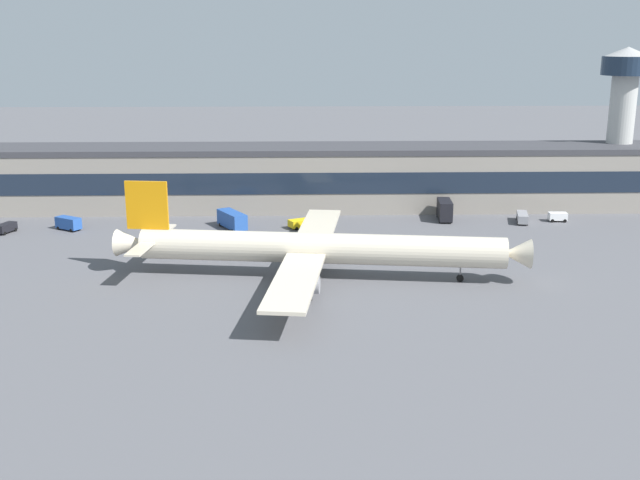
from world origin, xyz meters
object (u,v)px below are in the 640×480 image
at_px(baggage_tug, 558,216).
at_px(pushback_tractor, 302,223).
at_px(fuel_truck, 232,219).
at_px(control_tower, 622,108).
at_px(belt_loader, 522,217).
at_px(crew_van, 69,223).
at_px(catering_truck, 445,209).
at_px(follow_me_car, 6,228).
at_px(traffic_cone_0, 298,295).
at_px(airliner, 315,248).

bearing_deg(baggage_tug, pushback_tractor, -175.46).
bearing_deg(fuel_truck, baggage_tug, 3.50).
bearing_deg(control_tower, fuel_truck, -166.08).
height_order(fuel_truck, belt_loader, fuel_truck).
height_order(fuel_truck, crew_van, fuel_truck).
bearing_deg(belt_loader, catering_truck, 171.75).
distance_m(follow_me_car, traffic_cone_0, 68.39).
relative_size(catering_truck, traffic_cone_0, 10.56).
bearing_deg(follow_me_car, catering_truck, 5.42).
bearing_deg(follow_me_car, pushback_tractor, 2.42).
xyz_separation_m(airliner, control_tower, (68.83, 52.78, 16.65)).
relative_size(pushback_tractor, traffic_cone_0, 7.82).
height_order(baggage_tug, fuel_truck, fuel_truck).
distance_m(catering_truck, crew_van, 75.25).
distance_m(follow_me_car, crew_van, 11.69).
xyz_separation_m(control_tower, traffic_cone_0, (-71.39, -62.14, -21.03)).
bearing_deg(baggage_tug, crew_van, -177.35).
xyz_separation_m(catering_truck, baggage_tug, (23.05, -1.63, -1.21)).
relative_size(belt_loader, traffic_cone_0, 9.58).
height_order(catering_truck, belt_loader, catering_truck).
distance_m(airliner, follow_me_car, 65.95).
bearing_deg(crew_van, baggage_tug, 2.65).
relative_size(airliner, pushback_tractor, 11.92).
distance_m(control_tower, catering_truck, 48.00).
xyz_separation_m(follow_me_car, crew_van, (11.50, 2.04, 0.37)).
bearing_deg(airliner, pushback_tractor, 93.44).
distance_m(fuel_truck, belt_loader, 58.84).
bearing_deg(catering_truck, crew_van, -175.30).
bearing_deg(belt_loader, crew_van, -177.52).
xyz_separation_m(control_tower, catering_truck, (-41.31, -15.27, -19.08)).
xyz_separation_m(fuel_truck, crew_van, (-31.76, -0.49, -0.42)).
xyz_separation_m(fuel_truck, pushback_tractor, (13.80, -0.11, -0.83)).
distance_m(fuel_truck, follow_me_car, 43.34).
distance_m(pushback_tractor, crew_van, 45.57).
bearing_deg(belt_loader, fuel_truck, -176.65).
bearing_deg(catering_truck, fuel_truck, -172.51).
bearing_deg(airliner, crew_van, 146.57).
distance_m(catering_truck, pushback_tractor, 30.02).
bearing_deg(belt_loader, baggage_tug, 4.70).
relative_size(follow_me_car, belt_loader, 0.72).
xyz_separation_m(control_tower, fuel_truck, (-84.54, -20.95, -19.49)).
distance_m(baggage_tug, fuel_truck, 66.41).
distance_m(catering_truck, fuel_truck, 43.60).
relative_size(catering_truck, baggage_tug, 2.00).
relative_size(control_tower, fuel_truck, 3.97).
distance_m(fuel_truck, crew_van, 31.77).
xyz_separation_m(follow_me_car, belt_loader, (102.00, 5.96, 0.06)).
height_order(follow_me_car, belt_loader, belt_loader).
xyz_separation_m(airliner, traffic_cone_0, (-2.56, -9.36, -4.38)).
xyz_separation_m(catering_truck, crew_van, (-74.99, -6.17, -0.83)).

